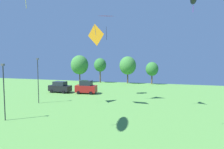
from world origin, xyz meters
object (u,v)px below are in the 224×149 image
(kite_flying_8, at_px, (96,35))
(treeline_tree_1, at_px, (100,65))
(treeline_tree_2, at_px, (128,66))
(kite_flying_6, at_px, (106,22))
(light_post_0, at_px, (38,78))
(treeline_tree_3, at_px, (152,69))
(kite_flying_2, at_px, (193,0))
(parked_car_leftmost, at_px, (60,87))
(light_post_1, at_px, (4,89))
(treeline_tree_0, at_px, (80,65))
(parked_car_second_from_left, at_px, (86,87))

(kite_flying_8, xyz_separation_m, treeline_tree_1, (-9.62, 28.22, -5.30))
(treeline_tree_2, bearing_deg, kite_flying_6, -86.33)
(light_post_0, height_order, treeline_tree_3, light_post_0)
(treeline_tree_2, bearing_deg, kite_flying_2, -67.03)
(kite_flying_6, xyz_separation_m, kite_flying_8, (-0.13, -4.24, -2.60))
(kite_flying_2, height_order, parked_car_leftmost, kite_flying_2)
(light_post_0, height_order, light_post_1, light_post_0)
(light_post_0, height_order, treeline_tree_0, treeline_tree_0)
(kite_flying_8, xyz_separation_m, treeline_tree_3, (5.37, 28.65, -6.26))
(treeline_tree_2, bearing_deg, treeline_tree_3, 0.51)
(light_post_1, relative_size, treeline_tree_3, 1.07)
(kite_flying_2, height_order, treeline_tree_3, kite_flying_2)
(kite_flying_6, bearing_deg, kite_flying_8, -91.75)
(kite_flying_2, relative_size, treeline_tree_0, 0.36)
(treeline_tree_0, distance_m, treeline_tree_1, 6.27)
(treeline_tree_1, bearing_deg, light_post_0, -90.28)
(light_post_0, xyz_separation_m, treeline_tree_2, (8.33, 28.78, 1.08))
(treeline_tree_1, bearing_deg, light_post_1, -87.25)
(parked_car_leftmost, relative_size, light_post_0, 0.66)
(kite_flying_2, bearing_deg, treeline_tree_2, 112.97)
(kite_flying_2, distance_m, treeline_tree_3, 34.75)
(kite_flying_2, bearing_deg, treeline_tree_1, 124.28)
(kite_flying_2, bearing_deg, treeline_tree_0, 131.89)
(kite_flying_2, height_order, light_post_0, kite_flying_2)
(kite_flying_8, height_order, treeline_tree_2, kite_flying_8)
(kite_flying_8, bearing_deg, kite_flying_6, 88.25)
(kite_flying_8, bearing_deg, parked_car_second_from_left, 121.28)
(parked_car_leftmost, bearing_deg, treeline_tree_0, 105.54)
(treeline_tree_3, bearing_deg, kite_flying_8, -100.61)
(treeline_tree_1, bearing_deg, treeline_tree_3, 1.63)
(treeline_tree_3, bearing_deg, light_post_0, -117.68)
(parked_car_second_from_left, xyz_separation_m, light_post_0, (-3.79, -10.02, 2.71))
(kite_flying_6, relative_size, treeline_tree_1, 0.45)
(kite_flying_8, bearing_deg, treeline_tree_3, 79.39)
(kite_flying_2, distance_m, treeline_tree_1, 40.01)
(light_post_0, bearing_deg, parked_car_leftmost, 101.69)
(light_post_1, distance_m, treeline_tree_3, 39.76)
(light_post_0, xyz_separation_m, treeline_tree_3, (15.12, 28.84, 0.20))
(kite_flying_8, distance_m, treeline_tree_2, 29.12)
(light_post_1, bearing_deg, treeline_tree_3, 70.60)
(light_post_0, distance_m, treeline_tree_0, 28.24)
(parked_car_leftmost, bearing_deg, treeline_tree_2, 64.23)
(treeline_tree_3, bearing_deg, kite_flying_6, -102.11)
(treeline_tree_3, bearing_deg, kite_flying_2, -77.82)
(kite_flying_6, height_order, parked_car_second_from_left, kite_flying_6)
(kite_flying_2, height_order, kite_flying_8, kite_flying_2)
(kite_flying_2, xyz_separation_m, treeline_tree_1, (-22.07, 32.38, -8.04))
(kite_flying_2, distance_m, treeline_tree_0, 43.11)
(kite_flying_6, bearing_deg, parked_car_second_from_left, 137.50)
(kite_flying_8, relative_size, treeline_tree_1, 0.43)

